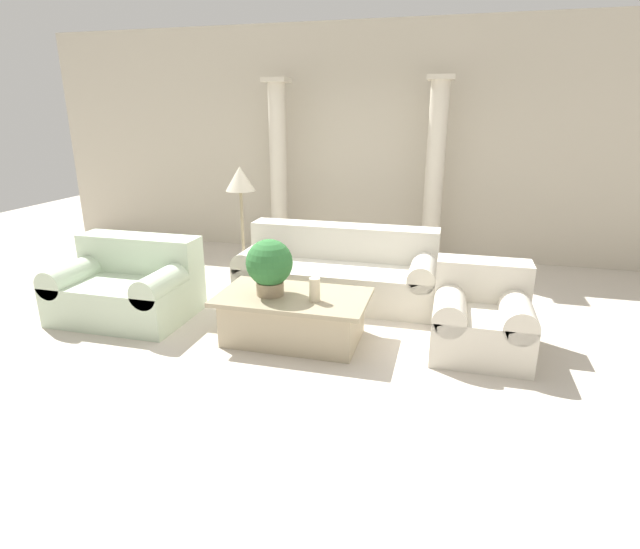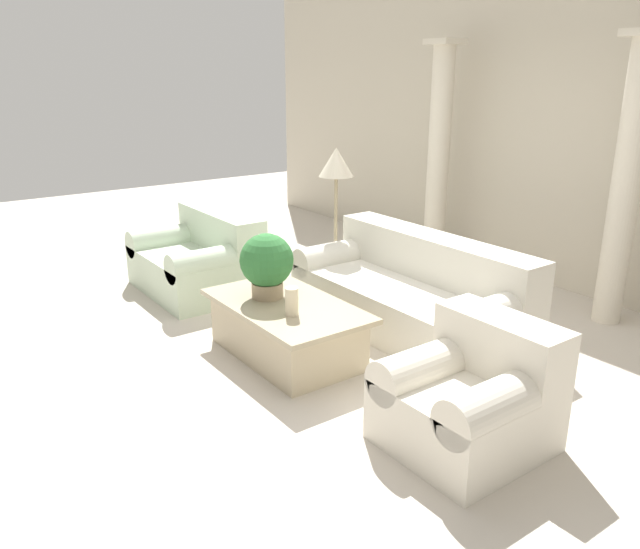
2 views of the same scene
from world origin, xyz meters
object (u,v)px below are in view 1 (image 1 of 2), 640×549
object	(u,v)px
floor_lamp	(240,186)
potted_plant	(269,265)
loveseat	(129,285)
sofa_long	(339,270)
coffee_table	(293,317)
armchair	(481,315)

from	to	relation	value
floor_lamp	potted_plant	bearing A→B (deg)	-57.75
loveseat	potted_plant	distance (m)	1.68
sofa_long	loveseat	world-z (taller)	same
coffee_table	floor_lamp	xyz separation A→B (m)	(-1.02, 1.26, 1.00)
potted_plant	loveseat	bearing A→B (deg)	173.68
loveseat	armchair	distance (m)	3.49
loveseat	coffee_table	world-z (taller)	loveseat
coffee_table	potted_plant	world-z (taller)	potted_plant
loveseat	coffee_table	xyz separation A→B (m)	(1.83, -0.14, -0.10)
loveseat	potted_plant	xyz separation A→B (m)	(1.62, -0.18, 0.39)
floor_lamp	armchair	xyz separation A→B (m)	(2.68, -1.02, -0.90)
potted_plant	sofa_long	bearing A→B (deg)	73.77
sofa_long	armchair	xyz separation A→B (m)	(1.51, -0.96, 0.01)
floor_lamp	armchair	bearing A→B (deg)	-20.72
armchair	sofa_long	bearing A→B (deg)	147.54
sofa_long	potted_plant	bearing A→B (deg)	-106.23
sofa_long	armchair	bearing A→B (deg)	-32.46
sofa_long	armchair	size ratio (longest dim) A/B	2.46
loveseat	armchair	xyz separation A→B (m)	(3.49, 0.10, -0.00)
potted_plant	armchair	size ratio (longest dim) A/B	0.59
sofa_long	floor_lamp	world-z (taller)	floor_lamp
sofa_long	floor_lamp	distance (m)	1.49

